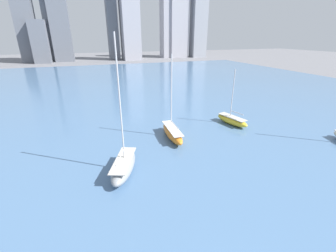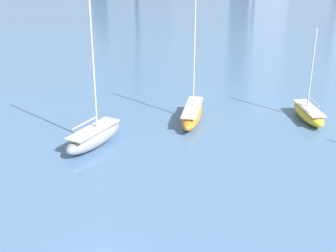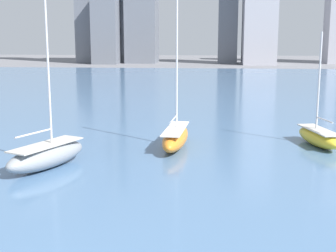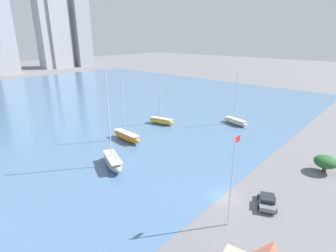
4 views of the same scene
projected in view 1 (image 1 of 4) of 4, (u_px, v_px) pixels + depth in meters
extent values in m
cube|color=#4C7099|center=(113.00, 89.00, 74.80)|extent=(180.00, 140.00, 0.00)
cube|color=slate|center=(22.00, 8.00, 136.87)|extent=(10.92, 10.88, 64.77)
cube|color=slate|center=(41.00, 42.00, 142.53)|extent=(9.50, 14.74, 25.55)
cube|color=slate|center=(54.00, 18.00, 147.00)|extent=(13.10, 9.85, 53.86)
cube|color=slate|center=(59.00, 16.00, 146.24)|extent=(11.97, 13.99, 57.05)
cube|color=slate|center=(112.00, 22.00, 156.84)|extent=(7.24, 7.41, 50.27)
cube|color=#9E9EA8|center=(130.00, 23.00, 155.72)|extent=(12.01, 14.70, 49.21)
cube|color=#9E9EA8|center=(170.00, 17.00, 172.68)|extent=(13.44, 10.58, 59.45)
cube|color=#9E9EA8|center=(179.00, 25.00, 174.37)|extent=(14.18, 7.70, 47.78)
cube|color=#8E939E|center=(199.00, 15.00, 174.86)|extent=(11.50, 9.27, 62.19)
ellipsoid|color=orange|center=(172.00, 133.00, 38.41)|extent=(2.65, 9.12, 1.86)
cube|color=silver|center=(172.00, 128.00, 38.08)|extent=(2.17, 7.48, 0.10)
cube|color=#2D2D33|center=(172.00, 136.00, 38.60)|extent=(0.27, 1.63, 0.83)
cylinder|color=silver|center=(171.00, 92.00, 36.42)|extent=(0.18, 0.18, 12.01)
cylinder|color=silver|center=(175.00, 125.00, 36.50)|extent=(0.40, 3.94, 0.14)
ellipsoid|color=gray|center=(124.00, 166.00, 28.57)|extent=(5.44, 8.53, 1.93)
cube|color=#BCB7AD|center=(123.00, 160.00, 28.23)|extent=(4.46, 6.99, 0.10)
cube|color=#2D2D33|center=(124.00, 170.00, 28.77)|extent=(0.72, 1.43, 0.87)
cylinder|color=silver|center=(120.00, 101.00, 26.00)|extent=(0.18, 0.18, 14.89)
cylinder|color=silver|center=(120.00, 157.00, 26.61)|extent=(1.61, 3.57, 0.14)
ellipsoid|color=yellow|center=(232.00, 120.00, 44.53)|extent=(3.76, 7.66, 1.57)
cube|color=#BCB7AD|center=(232.00, 117.00, 44.26)|extent=(3.08, 6.28, 0.10)
cube|color=#2D2D33|center=(232.00, 122.00, 44.70)|extent=(0.46, 1.33, 0.71)
cylinder|color=silver|center=(233.00, 93.00, 42.97)|extent=(0.18, 0.18, 9.12)
cylinder|color=silver|center=(237.00, 113.00, 43.05)|extent=(0.86, 3.08, 0.14)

